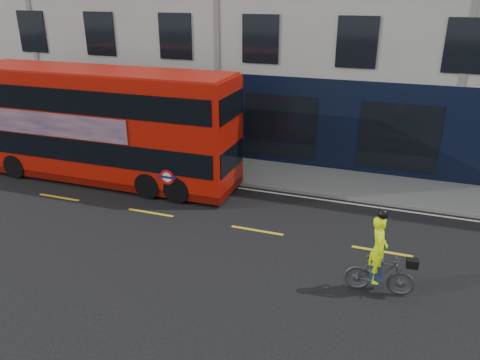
% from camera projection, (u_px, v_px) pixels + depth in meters
% --- Properties ---
extents(ground, '(120.00, 120.00, 0.00)m').
position_uv_depth(ground, '(128.00, 232.00, 15.43)').
color(ground, black).
rests_on(ground, ground).
extents(pavement, '(60.00, 3.00, 0.12)m').
position_uv_depth(pavement, '(206.00, 166.00, 21.08)').
color(pavement, slate).
rests_on(pavement, ground).
extents(kerb, '(60.00, 0.12, 0.13)m').
position_uv_depth(kerb, '(192.00, 177.00, 19.77)').
color(kerb, slate).
rests_on(kerb, ground).
extents(road_edge_line, '(58.00, 0.10, 0.01)m').
position_uv_depth(road_edge_line, '(189.00, 181.00, 19.53)').
color(road_edge_line, silver).
rests_on(road_edge_line, ground).
extents(lane_dashes, '(58.00, 0.12, 0.01)m').
position_uv_depth(lane_dashes, '(151.00, 213.00, 16.74)').
color(lane_dashes, gold).
rests_on(lane_dashes, ground).
extents(bus, '(11.37, 2.66, 4.58)m').
position_uv_depth(bus, '(102.00, 125.00, 18.92)').
color(bus, '#B01207').
rests_on(bus, ground).
extents(cyclist, '(1.82, 0.70, 2.40)m').
position_uv_depth(cyclist, '(379.00, 265.00, 12.04)').
color(cyclist, '#424547').
rests_on(cyclist, ground).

